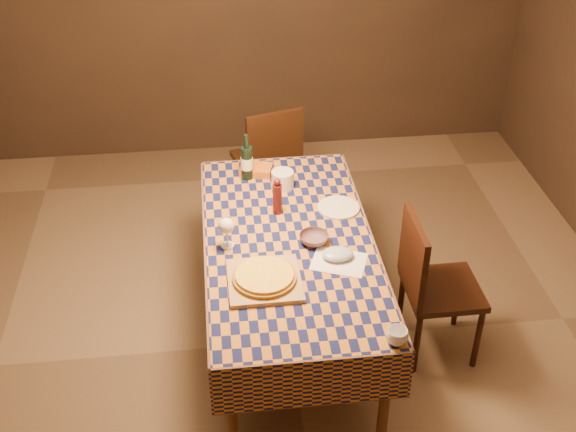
# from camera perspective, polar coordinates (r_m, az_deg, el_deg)

# --- Properties ---
(room) EXTENTS (5.00, 5.10, 2.70)m
(room) POSITION_cam_1_polar(r_m,az_deg,el_deg) (3.68, 0.09, 5.35)
(room) COLOR brown
(room) RESTS_ON ground
(dining_table) EXTENTS (0.94, 1.84, 0.77)m
(dining_table) POSITION_cam_1_polar(r_m,az_deg,el_deg) (4.04, 0.08, -2.81)
(dining_table) COLOR brown
(dining_table) RESTS_ON ground
(cutting_board) EXTENTS (0.38, 0.38, 0.02)m
(cutting_board) POSITION_cam_1_polar(r_m,az_deg,el_deg) (3.70, -1.87, -5.12)
(cutting_board) COLOR #A5834D
(cutting_board) RESTS_ON dining_table
(pizza) EXTENTS (0.39, 0.39, 0.03)m
(pizza) POSITION_cam_1_polar(r_m,az_deg,el_deg) (3.68, -1.88, -4.79)
(pizza) COLOR #956218
(pizza) RESTS_ON cutting_board
(pepper_mill) EXTENTS (0.06, 0.06, 0.23)m
(pepper_mill) POSITION_cam_1_polar(r_m,az_deg,el_deg) (4.15, -0.85, 1.50)
(pepper_mill) COLOR #4C1112
(pepper_mill) RESTS_ON dining_table
(bowl) EXTENTS (0.21, 0.21, 0.05)m
(bowl) POSITION_cam_1_polar(r_m,az_deg,el_deg) (3.96, 2.07, -1.80)
(bowl) COLOR #59404A
(bowl) RESTS_ON dining_table
(wine_glass) EXTENTS (0.10, 0.10, 0.18)m
(wine_glass) POSITION_cam_1_polar(r_m,az_deg,el_deg) (3.89, -4.89, -0.86)
(wine_glass) COLOR white
(wine_glass) RESTS_ON dining_table
(wine_bottle) EXTENTS (0.09, 0.09, 0.30)m
(wine_bottle) POSITION_cam_1_polar(r_m,az_deg,el_deg) (4.49, -3.27, 4.28)
(wine_bottle) COLOR black
(wine_bottle) RESTS_ON dining_table
(deli_tub) EXTENTS (0.17, 0.17, 0.11)m
(deli_tub) POSITION_cam_1_polar(r_m,az_deg,el_deg) (4.41, -0.44, 2.88)
(deli_tub) COLOR silver
(deli_tub) RESTS_ON dining_table
(takeout_container) EXTENTS (0.23, 0.18, 0.05)m
(takeout_container) POSITION_cam_1_polar(r_m,az_deg,el_deg) (4.58, -2.54, 3.66)
(takeout_container) COLOR #B15B17
(takeout_container) RESTS_ON dining_table
(white_plate) EXTENTS (0.25, 0.25, 0.01)m
(white_plate) POSITION_cam_1_polar(r_m,az_deg,el_deg) (4.25, 4.01, 0.66)
(white_plate) COLOR silver
(white_plate) RESTS_ON dining_table
(tumbler) EXTENTS (0.13, 0.13, 0.08)m
(tumbler) POSITION_cam_1_polar(r_m,az_deg,el_deg) (3.39, 8.63, -9.40)
(tumbler) COLOR white
(tumbler) RESTS_ON dining_table
(flour_patch) EXTENTS (0.34, 0.30, 0.00)m
(flour_patch) POSITION_cam_1_polar(r_m,az_deg,el_deg) (3.85, 4.05, -3.62)
(flour_patch) COLOR white
(flour_patch) RESTS_ON dining_table
(flour_bag) EXTENTS (0.21, 0.18, 0.05)m
(flour_bag) POSITION_cam_1_polar(r_m,az_deg,el_deg) (3.86, 3.94, -3.01)
(flour_bag) COLOR #A0B2CD
(flour_bag) RESTS_ON dining_table
(chair_far) EXTENTS (0.52, 0.53, 0.93)m
(chair_far) POSITION_cam_1_polar(r_m,az_deg,el_deg) (5.27, -1.47, 4.70)
(chair_far) COLOR black
(chair_far) RESTS_ON ground
(chair_right) EXTENTS (0.43, 0.42, 0.93)m
(chair_right) POSITION_cam_1_polar(r_m,az_deg,el_deg) (4.18, 11.16, -5.05)
(chair_right) COLOR black
(chair_right) RESTS_ON ground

